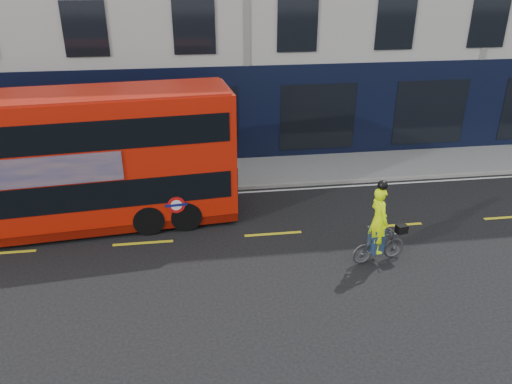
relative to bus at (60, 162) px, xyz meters
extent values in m
plane|color=black|center=(6.37, -2.93, -2.21)|extent=(120.00, 120.00, 0.00)
cube|color=gray|center=(6.37, 3.57, -2.15)|extent=(60.00, 3.00, 0.12)
cube|color=gray|center=(6.37, 2.07, -2.14)|extent=(60.00, 0.12, 0.13)
cube|color=black|center=(6.37, 5.05, -0.21)|extent=(50.00, 0.08, 4.00)
cube|color=silver|center=(6.37, 1.77, -2.20)|extent=(58.00, 0.10, 0.01)
cube|color=red|center=(-0.04, 0.00, 0.13)|extent=(10.79, 3.38, 3.81)
cube|color=#640C04|center=(-0.04, 0.00, -1.92)|extent=(10.78, 3.34, 0.29)
cube|color=black|center=(-0.04, 0.00, -0.71)|extent=(10.37, 3.38, 0.87)
cube|color=black|center=(-0.04, 0.00, 1.12)|extent=(10.37, 3.38, 0.87)
cube|color=#A5190B|center=(-0.04, 0.00, 2.06)|extent=(10.57, 3.27, 0.08)
cube|color=black|center=(5.26, 0.49, -0.71)|extent=(0.24, 2.16, 0.87)
cube|color=black|center=(5.26, 0.49, 1.12)|extent=(0.24, 2.16, 0.87)
cube|color=#8F6B63|center=(-0.89, -1.32, 0.21)|extent=(5.77, 0.58, 0.87)
cylinder|color=red|center=(3.44, -0.92, -1.24)|extent=(0.54, 0.07, 0.54)
cylinder|color=white|center=(3.44, -0.93, -1.24)|extent=(0.35, 0.05, 0.35)
cube|color=#0C1459|center=(3.44, -0.93, -1.24)|extent=(0.67, 0.08, 0.09)
cylinder|color=black|center=(3.61, 0.34, -1.72)|extent=(1.19, 2.54, 0.96)
cylinder|color=black|center=(2.46, 0.23, -1.72)|extent=(1.19, 2.54, 0.96)
imported|color=#47494C|center=(9.05, -3.35, -1.72)|extent=(1.69, 0.76, 0.98)
imported|color=#C6F304|center=(8.95, -3.37, -0.88)|extent=(0.58, 0.77, 1.91)
cube|color=black|center=(9.73, -3.22, -1.30)|extent=(0.34, 0.28, 0.23)
cube|color=#1C2F4C|center=(8.95, -3.37, -1.52)|extent=(0.39, 0.46, 0.74)
sphere|color=black|center=(8.95, -3.37, 0.16)|extent=(0.28, 0.28, 0.28)
camera|label=1|loc=(3.94, -14.83, 5.53)|focal=35.00mm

